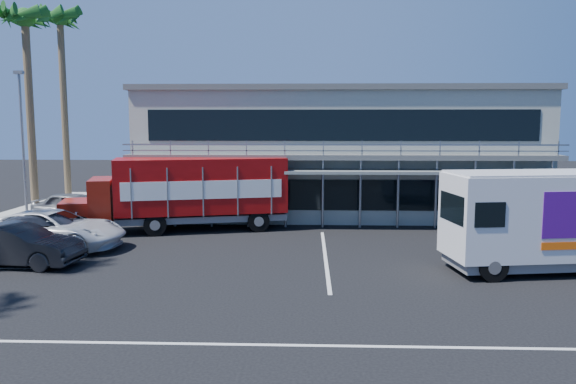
{
  "coord_description": "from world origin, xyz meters",
  "views": [
    {
      "loc": [
        1.29,
        -18.98,
        5.37
      ],
      "look_at": [
        0.41,
        5.53,
        2.3
      ],
      "focal_mm": 35.0,
      "sensor_mm": 36.0,
      "label": 1
    }
  ],
  "objects": [
    {
      "name": "building",
      "position": [
        3.0,
        14.94,
        3.66
      ],
      "size": [
        22.4,
        12.0,
        7.3
      ],
      "color": "#979B8E",
      "rests_on": "ground"
    },
    {
      "name": "ground",
      "position": [
        0.0,
        0.0,
        0.0
      ],
      "size": [
        120.0,
        120.0,
        0.0
      ],
      "primitive_type": "plane",
      "color": "black",
      "rests_on": "ground"
    },
    {
      "name": "parked_car_d",
      "position": [
        -9.65,
        4.0,
        0.78
      ],
      "size": [
        5.77,
        4.05,
        1.55
      ],
      "primitive_type": "imported",
      "rotation": [
        0.0,
        0.0,
        1.96
      ],
      "color": "#303440",
      "rests_on": "ground"
    },
    {
      "name": "red_truck",
      "position": [
        -4.72,
        8.32,
        1.98
      ],
      "size": [
        10.99,
        4.96,
        3.61
      ],
      "rotation": [
        0.0,
        0.0,
        0.24
      ],
      "color": "maroon",
      "rests_on": "ground"
    },
    {
      "name": "white_van",
      "position": [
        9.99,
        1.18,
        1.92
      ],
      "size": [
        7.67,
        3.56,
        3.61
      ],
      "rotation": [
        0.0,
        0.0,
        0.14
      ],
      "color": "silver",
      "rests_on": "ground"
    },
    {
      "name": "light_pole_far",
      "position": [
        -14.2,
        11.0,
        4.5
      ],
      "size": [
        0.5,
        0.25,
        8.09
      ],
      "color": "gray",
      "rests_on": "ground"
    },
    {
      "name": "parked_car_b",
      "position": [
        -9.6,
        1.2,
        0.79
      ],
      "size": [
        4.94,
        2.17,
        1.58
      ],
      "primitive_type": "imported",
      "rotation": [
        0.0,
        0.0,
        1.46
      ],
      "color": "black",
      "rests_on": "ground"
    },
    {
      "name": "palm_e",
      "position": [
        -14.7,
        13.0,
        10.57
      ],
      "size": [
        2.8,
        2.8,
        12.25
      ],
      "color": "brown",
      "rests_on": "ground"
    },
    {
      "name": "parked_car_e",
      "position": [
        -11.39,
        10.8,
        0.79
      ],
      "size": [
        4.87,
        2.57,
        1.58
      ],
      "primitive_type": "imported",
      "rotation": [
        0.0,
        0.0,
        1.41
      ],
      "color": "slate",
      "rests_on": "ground"
    },
    {
      "name": "parked_car_c",
      "position": [
        -9.5,
        4.01,
        0.84
      ],
      "size": [
        6.29,
        3.4,
        1.68
      ],
      "primitive_type": "imported",
      "rotation": [
        0.0,
        0.0,
        1.46
      ],
      "color": "silver",
      "rests_on": "ground"
    },
    {
      "name": "palm_f",
      "position": [
        -15.1,
        18.5,
        11.47
      ],
      "size": [
        2.8,
        2.8,
        13.25
      ],
      "color": "brown",
      "rests_on": "ground"
    }
  ]
}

